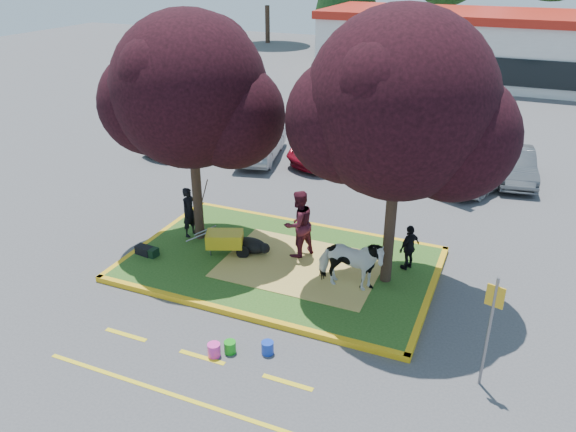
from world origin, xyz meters
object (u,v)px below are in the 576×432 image
at_px(cow, 350,264).
at_px(bucket_blue, 268,348).
at_px(car_silver, 260,142).
at_px(sign_post, 491,321).
at_px(handler, 190,212).
at_px(calf, 250,245).
at_px(bucket_green, 230,347).
at_px(wheelbarrow, 225,239).
at_px(bucket_pink, 214,350).
at_px(car_black, 191,130).

height_order(cow, bucket_blue, cow).
bearing_deg(car_silver, sign_post, 119.85).
xyz_separation_m(sign_post, car_silver, (-9.95, 10.60, -0.84)).
bearing_deg(handler, bucket_blue, -122.17).
bearing_deg(handler, sign_post, -99.82).
bearing_deg(bucket_blue, calf, 121.32).
relative_size(bucket_green, car_silver, 0.07).
height_order(sign_post, car_silver, sign_post).
relative_size(wheelbarrow, car_silver, 0.43).
relative_size(sign_post, bucket_pink, 8.21).
bearing_deg(sign_post, car_silver, 148.25).
relative_size(bucket_pink, car_black, 0.06).
distance_m(wheelbarrow, sign_post, 7.62).
bearing_deg(calf, car_black, 130.68).
distance_m(handler, wheelbarrow, 1.69).
height_order(bucket_blue, car_silver, car_silver).
bearing_deg(calf, sign_post, -23.81).
height_order(wheelbarrow, bucket_green, wheelbarrow).
height_order(sign_post, bucket_pink, sign_post).
xyz_separation_m(cow, bucket_blue, (-0.91, -2.94, -0.73)).
distance_m(cow, car_black, 13.08).
bearing_deg(cow, sign_post, -125.81).
relative_size(handler, car_black, 0.33).
bearing_deg(bucket_green, car_silver, 112.54).
distance_m(cow, calf, 3.28).
relative_size(cow, handler, 1.13).
height_order(wheelbarrow, bucket_blue, wheelbarrow).
bearing_deg(calf, handler, 172.99).
relative_size(cow, calf, 1.75).
height_order(wheelbarrow, sign_post, sign_post).
bearing_deg(calf, bucket_blue, -58.95).
height_order(calf, bucket_green, calf).
relative_size(sign_post, bucket_blue, 8.54).
relative_size(handler, bucket_blue, 5.24).
relative_size(bucket_green, car_black, 0.06).
distance_m(cow, wheelbarrow, 3.76).
distance_m(calf, bucket_green, 4.25).
bearing_deg(wheelbarrow, sign_post, -41.36).
xyz_separation_m(wheelbarrow, bucket_pink, (1.80, -3.81, -0.47)).
xyz_separation_m(sign_post, bucket_blue, (-4.33, -0.82, -1.38)).
height_order(bucket_green, car_silver, car_silver).
height_order(sign_post, bucket_green, sign_post).
bearing_deg(bucket_pink, calf, 106.13).
distance_m(cow, bucket_green, 3.71).
bearing_deg(sign_post, wheelbarrow, 176.06).
relative_size(cow, bucket_blue, 5.93).
bearing_deg(bucket_blue, bucket_pink, -152.87).
bearing_deg(bucket_green, car_black, 125.00).
height_order(cow, bucket_green, cow).
bearing_deg(car_silver, bucket_blue, 102.88).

